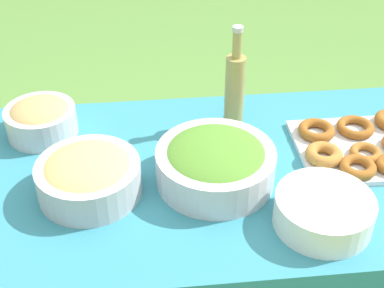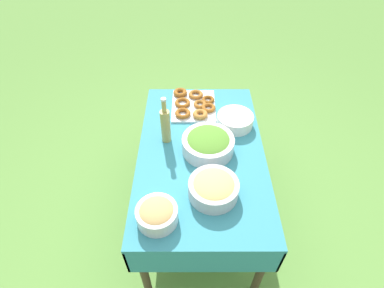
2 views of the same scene
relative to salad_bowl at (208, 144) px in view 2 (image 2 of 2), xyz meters
The scene contains 8 objects.
ground_plane 0.82m from the salad_bowl, 84.74° to the left, with size 14.00×14.00×0.00m, color #609342.
picnic_table 0.17m from the salad_bowl, 84.74° to the left, with size 1.36×0.81×0.75m.
salad_bowl is the anchor object (origin of this frame).
pasta_bowl 0.34m from the salad_bowl, behind, with size 0.28×0.28×0.12m.
donut_platter 0.47m from the salad_bowl, 11.22° to the left, with size 0.40×0.35×0.05m.
plate_stack 0.32m from the salad_bowl, 38.31° to the right, with size 0.25×0.25×0.08m.
olive_oil_bottle 0.30m from the salad_bowl, 69.77° to the left, with size 0.06×0.06×0.34m.
bread_bowl 0.57m from the salad_bowl, 150.67° to the left, with size 0.22×0.22×0.11m.
Camera 2 is at (-1.33, 0.06, 2.14)m, focal length 28.00 mm.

